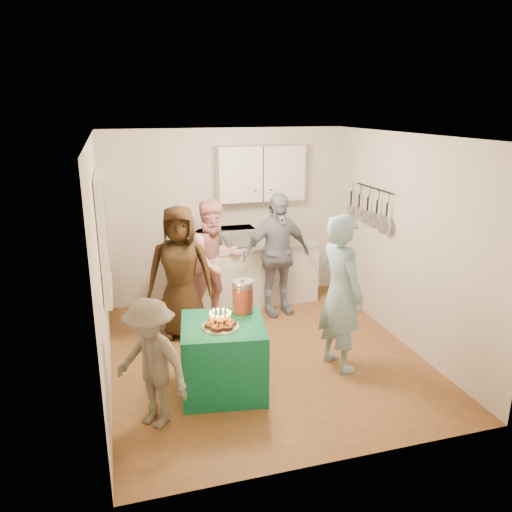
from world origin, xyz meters
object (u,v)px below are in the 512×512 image
object	(u,v)px
counter	(244,276)
woman_back_right	(277,255)
man_birthday	(340,293)
woman_back_center	(215,260)
microwave	(237,237)
party_table	(223,357)
woman_back_left	(180,272)
punch_jar	(243,297)
child_near_left	(151,364)

from	to	relation	value
counter	woman_back_right	distance (m)	0.77
man_birthday	woman_back_center	size ratio (longest dim) A/B	1.06
counter	man_birthday	bearing A→B (deg)	-76.41
microwave	party_table	size ratio (longest dim) A/B	0.59
man_birthday	woman_back_left	xyz separation A→B (m)	(-1.60, 1.34, -0.04)
counter	microwave	xyz separation A→B (m)	(-0.11, 0.00, 0.62)
punch_jar	child_near_left	size ratio (longest dim) A/B	0.27
punch_jar	woman_back_right	distance (m)	1.82
punch_jar	child_near_left	world-z (taller)	child_near_left
woman_back_center	woman_back_right	size ratio (longest dim) A/B	0.97
microwave	party_table	xyz separation A→B (m)	(-0.73, -2.32, -0.67)
microwave	woman_back_center	size ratio (longest dim) A/B	0.29
counter	woman_back_left	world-z (taller)	woman_back_left
woman_back_center	counter	bearing A→B (deg)	21.55
woman_back_left	man_birthday	bearing A→B (deg)	-27.26
party_table	child_near_left	xyz separation A→B (m)	(-0.76, -0.41, 0.25)
counter	woman_back_left	distance (m)	1.44
woman_back_right	man_birthday	bearing A→B (deg)	-91.77
punch_jar	party_table	bearing A→B (deg)	-139.40
woman_back_left	woman_back_right	size ratio (longest dim) A/B	0.98
child_near_left	party_table	bearing A→B (deg)	74.67
punch_jar	microwave	bearing A→B (deg)	77.76
man_birthday	microwave	bearing A→B (deg)	2.09
party_table	man_birthday	bearing A→B (deg)	5.01
microwave	party_table	world-z (taller)	microwave
punch_jar	child_near_left	xyz separation A→B (m)	(-1.04, -0.64, -0.30)
punch_jar	man_birthday	bearing A→B (deg)	-6.04
microwave	punch_jar	size ratio (longest dim) A/B	1.47
microwave	man_birthday	distance (m)	2.30
party_table	woman_back_center	xyz separation A→B (m)	(0.30, 1.87, 0.47)
woman_back_center	woman_back_left	bearing A→B (deg)	-162.07
punch_jar	woman_back_right	bearing A→B (deg)	60.05
woman_back_left	child_near_left	xyz separation A→B (m)	(-0.53, -1.87, -0.23)
party_table	woman_back_right	size ratio (longest dim) A/B	0.48
child_near_left	microwave	bearing A→B (deg)	108.02
woman_back_left	woman_back_right	distance (m)	1.46
counter	punch_jar	distance (m)	2.22
counter	child_near_left	bearing A→B (deg)	-120.37
man_birthday	woman_back_right	xyz separation A→B (m)	(-0.19, 1.69, -0.02)
child_near_left	man_birthday	bearing A→B (deg)	60.51
woman_back_left	child_near_left	distance (m)	1.95
punch_jar	man_birthday	size ratio (longest dim) A/B	0.19
woman_back_left	child_near_left	size ratio (longest dim) A/B	1.36
microwave	woman_back_left	xyz separation A→B (m)	(-0.96, -0.86, -0.18)
woman_back_right	child_near_left	size ratio (longest dim) A/B	1.39
woman_back_right	punch_jar	bearing A→B (deg)	-128.05
party_table	child_near_left	bearing A→B (deg)	-151.99
microwave	man_birthday	world-z (taller)	man_birthday
woman_back_right	party_table	bearing A→B (deg)	-131.25
party_table	child_near_left	size ratio (longest dim) A/B	0.67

